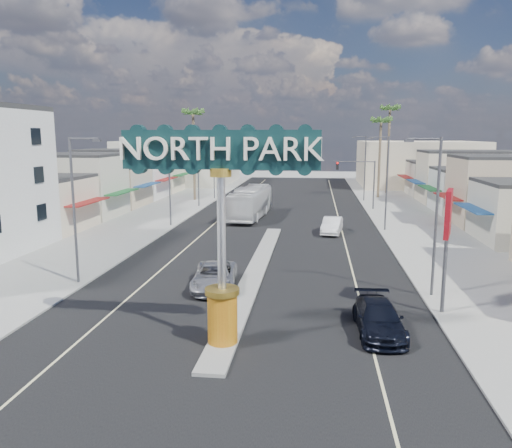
% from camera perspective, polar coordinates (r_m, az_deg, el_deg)
% --- Properties ---
extents(ground, '(160.00, 160.00, 0.00)m').
position_cam_1_polar(ground, '(49.30, 2.19, -0.52)').
color(ground, gray).
rests_on(ground, ground).
extents(road, '(20.00, 120.00, 0.01)m').
position_cam_1_polar(road, '(49.30, 2.19, -0.51)').
color(road, black).
rests_on(road, ground).
extents(median_island, '(1.30, 30.00, 0.16)m').
position_cam_1_polar(median_island, '(33.76, -0.04, -5.37)').
color(median_island, gray).
rests_on(median_island, ground).
extents(sidewalk_left, '(8.00, 120.00, 0.12)m').
position_cam_1_polar(sidewalk_left, '(52.30, -13.28, -0.10)').
color(sidewalk_left, gray).
rests_on(sidewalk_left, ground).
extents(sidewalk_right, '(8.00, 120.00, 0.12)m').
position_cam_1_polar(sidewalk_right, '(50.16, 18.34, -0.78)').
color(sidewalk_right, gray).
rests_on(sidewalk_right, ground).
extents(storefront_row_left, '(12.00, 42.00, 6.00)m').
position_cam_1_polar(storefront_row_left, '(67.63, -17.60, 4.48)').
color(storefront_row_left, beige).
rests_on(storefront_row_left, ground).
extents(storefront_row_right, '(12.00, 42.00, 6.00)m').
position_cam_1_polar(storefront_row_right, '(64.79, 24.95, 3.78)').
color(storefront_row_right, '#B7B29E').
rests_on(storefront_row_right, ground).
extents(backdrop_far_left, '(20.00, 20.00, 8.00)m').
position_cam_1_polar(backdrop_far_left, '(96.96, -8.71, 7.00)').
color(backdrop_far_left, '#B7B29E').
rests_on(backdrop_far_left, ground).
extents(backdrop_far_right, '(20.00, 20.00, 8.00)m').
position_cam_1_polar(backdrop_far_right, '(95.17, 17.93, 6.57)').
color(backdrop_far_right, beige).
rests_on(backdrop_far_right, ground).
extents(gateway_sign, '(8.20, 1.50, 9.15)m').
position_cam_1_polar(gateway_sign, '(20.89, -4.01, 1.37)').
color(gateway_sign, '#BC590E').
rests_on(gateway_sign, median_island).
extents(traffic_signal_left, '(5.09, 0.45, 6.00)m').
position_cam_1_polar(traffic_signal_left, '(63.84, -5.02, 5.75)').
color(traffic_signal_left, '#47474C').
rests_on(traffic_signal_left, ground).
extents(traffic_signal_right, '(5.09, 0.45, 6.00)m').
position_cam_1_polar(traffic_signal_right, '(62.70, 11.72, 5.50)').
color(traffic_signal_right, '#47474C').
rests_on(traffic_signal_right, ground).
extents(streetlight_l_near, '(2.03, 0.22, 9.00)m').
position_cam_1_polar(streetlight_l_near, '(31.98, -19.87, 2.28)').
color(streetlight_l_near, '#47474C').
rests_on(streetlight_l_near, ground).
extents(streetlight_l_mid, '(2.03, 0.22, 9.00)m').
position_cam_1_polar(streetlight_l_mid, '(50.54, -9.69, 5.41)').
color(streetlight_l_mid, '#47474C').
rests_on(streetlight_l_mid, ground).
extents(streetlight_l_far, '(2.03, 0.22, 9.00)m').
position_cam_1_polar(streetlight_l_far, '(71.86, -4.70, 6.88)').
color(streetlight_l_far, '#47474C').
rests_on(streetlight_l_far, ground).
extents(streetlight_r_near, '(2.03, 0.22, 9.00)m').
position_cam_1_polar(streetlight_r_near, '(29.32, 19.65, 1.63)').
color(streetlight_r_near, '#47474C').
rests_on(streetlight_r_near, ground).
extents(streetlight_r_mid, '(2.03, 0.22, 9.00)m').
position_cam_1_polar(streetlight_r_mid, '(48.90, 14.56, 5.07)').
color(streetlight_r_mid, '#47474C').
rests_on(streetlight_r_mid, ground).
extents(streetlight_r_far, '(2.03, 0.22, 9.00)m').
position_cam_1_polar(streetlight_r_far, '(70.72, 12.22, 6.63)').
color(streetlight_r_far, '#47474C').
rests_on(streetlight_r_far, ground).
extents(palm_left_far, '(2.60, 2.60, 13.10)m').
position_cam_1_polar(palm_left_far, '(70.40, -7.20, 12.00)').
color(palm_left_far, brown).
rests_on(palm_left_far, ground).
extents(palm_right_mid, '(2.60, 2.60, 12.10)m').
position_cam_1_polar(palm_right_mid, '(74.87, 14.10, 10.98)').
color(palm_right_mid, brown).
rests_on(palm_right_mid, ground).
extents(palm_right_far, '(2.60, 2.60, 14.10)m').
position_cam_1_polar(palm_right_far, '(81.13, 15.05, 12.11)').
color(palm_right_far, brown).
rests_on(palm_right_far, ground).
extents(suv_left, '(3.12, 5.70, 1.51)m').
position_cam_1_polar(suv_left, '(30.14, -4.75, -5.98)').
color(suv_left, '#B3B3B8').
rests_on(suv_left, ground).
extents(suv_right, '(2.25, 5.10, 1.46)m').
position_cam_1_polar(suv_right, '(24.20, 13.85, -10.42)').
color(suv_right, black).
rests_on(suv_right, ground).
extents(car_parked_right, '(2.26, 4.85, 1.54)m').
position_cam_1_polar(car_parked_right, '(47.16, 8.68, -0.17)').
color(car_parked_right, white).
rests_on(car_parked_right, ground).
extents(city_bus, '(3.67, 12.40, 3.41)m').
position_cam_1_polar(city_bus, '(55.63, -0.64, 2.49)').
color(city_bus, silver).
rests_on(city_bus, ground).
extents(bank_pylon_sign, '(0.81, 1.96, 6.32)m').
position_cam_1_polar(bank_pylon_sign, '(26.64, 21.07, 0.37)').
color(bank_pylon_sign, '#47474C').
rests_on(bank_pylon_sign, sidewalk_right).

